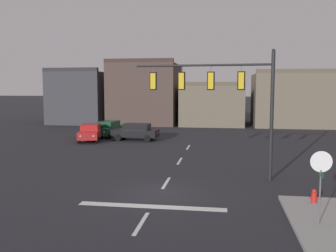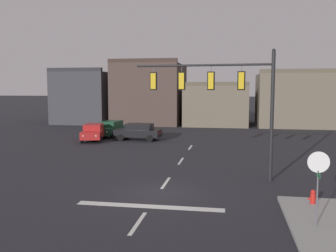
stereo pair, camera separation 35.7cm
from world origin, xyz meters
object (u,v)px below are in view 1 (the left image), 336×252
at_px(fire_hydrant, 314,199).
at_px(car_lot_farside, 91,132).
at_px(car_lot_middle, 136,131).
at_px(car_lot_nearside, 108,128).
at_px(signal_mast_near_side, 223,91).
at_px(stop_sign, 321,170).

bearing_deg(fire_hydrant, car_lot_farside, 133.60).
distance_m(car_lot_middle, fire_hydrant, 22.15).
distance_m(car_lot_middle, car_lot_farside, 4.27).
relative_size(car_lot_nearside, fire_hydrant, 6.13).
bearing_deg(signal_mast_near_side, car_lot_middle, 120.97).
relative_size(signal_mast_near_side, fire_hydrant, 10.21).
relative_size(stop_sign, car_lot_middle, 0.62).
distance_m(stop_sign, car_lot_farside, 25.55).
height_order(car_lot_nearside, car_lot_middle, same).
bearing_deg(car_lot_middle, fire_hydrant, -56.20).
bearing_deg(signal_mast_near_side, stop_sign, -63.56).
xyz_separation_m(signal_mast_near_side, stop_sign, (3.51, -7.07, -2.74)).
distance_m(car_lot_nearside, car_lot_middle, 4.12).
relative_size(signal_mast_near_side, car_lot_middle, 1.68).
distance_m(stop_sign, car_lot_nearside, 27.90).
height_order(signal_mast_near_side, car_lot_farside, signal_mast_near_side).
xyz_separation_m(signal_mast_near_side, car_lot_middle, (-8.38, 13.96, -4.03)).
bearing_deg(car_lot_middle, car_lot_farside, -164.37).
height_order(stop_sign, car_lot_middle, stop_sign).
bearing_deg(stop_sign, car_lot_farside, 128.83).
height_order(car_lot_middle, fire_hydrant, car_lot_middle).
bearing_deg(signal_mast_near_side, car_lot_farside, 134.27).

